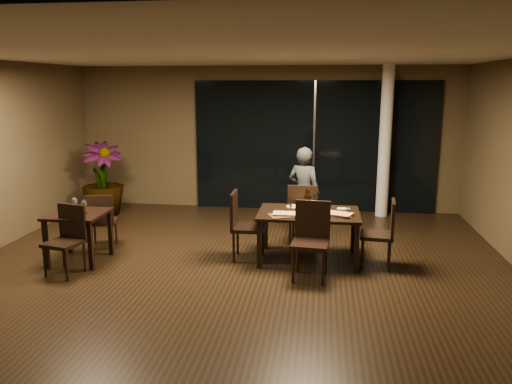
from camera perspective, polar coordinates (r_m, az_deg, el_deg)
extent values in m
plane|color=black|center=(7.05, -2.56, -9.57)|extent=(8.00, 8.00, 0.00)
cube|color=#4C3F28|center=(10.62, 1.23, 6.15)|extent=(8.00, 0.10, 3.00)
cube|color=#4C3F28|center=(2.88, -17.41, -10.94)|extent=(8.00, 0.10, 3.00)
cube|color=silver|center=(6.56, -2.81, 15.75)|extent=(8.00, 8.00, 0.04)
cube|color=black|center=(10.48, 6.64, 5.17)|extent=(5.00, 0.06, 2.70)
cylinder|color=white|center=(10.23, 14.53, 5.54)|extent=(0.24, 0.24, 3.00)
cube|color=black|center=(7.48, 6.04, -2.44)|extent=(1.50, 1.00, 0.04)
cube|color=black|center=(7.22, 0.36, -6.03)|extent=(0.06, 0.06, 0.71)
cube|color=black|center=(7.18, 11.41, -6.37)|extent=(0.06, 0.06, 0.71)
cube|color=black|center=(8.05, 1.15, -4.09)|extent=(0.06, 0.06, 0.71)
cube|color=black|center=(8.02, 11.03, -4.38)|extent=(0.06, 0.06, 0.71)
cube|color=black|center=(7.86, -19.72, -2.39)|extent=(0.80, 0.80, 0.04)
cube|color=black|center=(7.83, -22.87, -5.54)|extent=(0.06, 0.06, 0.71)
cube|color=black|center=(7.52, -18.37, -5.92)|extent=(0.06, 0.06, 0.71)
cube|color=black|center=(8.40, -20.55, -4.20)|extent=(0.06, 0.06, 0.71)
cube|color=black|center=(8.10, -16.29, -4.48)|extent=(0.06, 0.06, 0.71)
cube|color=black|center=(8.35, 5.45, -2.61)|extent=(0.51, 0.51, 0.05)
cylinder|color=black|center=(8.58, 6.86, -3.92)|extent=(0.04, 0.04, 0.49)
cylinder|color=black|center=(8.62, 4.27, -3.79)|extent=(0.04, 0.04, 0.49)
cylinder|color=black|center=(8.21, 6.61, -4.66)|extent=(0.04, 0.04, 0.49)
cylinder|color=black|center=(8.25, 3.91, -4.52)|extent=(0.04, 0.04, 0.49)
cube|color=black|center=(8.08, 5.31, -1.14)|extent=(0.48, 0.08, 0.54)
cube|color=black|center=(6.82, 6.21, -5.93)|extent=(0.53, 0.53, 0.06)
cylinder|color=black|center=(6.74, 4.24, -8.36)|extent=(0.04, 0.04, 0.50)
cylinder|color=black|center=(6.69, 7.66, -8.58)|extent=(0.04, 0.04, 0.50)
cylinder|color=black|center=(7.11, 4.76, -7.26)|extent=(0.04, 0.04, 0.50)
cylinder|color=black|center=(7.06, 7.99, -7.46)|extent=(0.04, 0.04, 0.50)
cube|color=black|center=(6.95, 6.50, -3.20)|extent=(0.49, 0.09, 0.55)
cube|color=black|center=(7.55, -0.87, -4.11)|extent=(0.49, 0.49, 0.05)
cylinder|color=black|center=(7.41, 0.46, -6.41)|extent=(0.04, 0.04, 0.49)
cylinder|color=black|center=(7.79, 0.78, -5.50)|extent=(0.04, 0.04, 0.49)
cylinder|color=black|center=(7.46, -2.57, -6.30)|extent=(0.04, 0.04, 0.49)
cylinder|color=black|center=(7.83, -2.11, -5.39)|extent=(0.04, 0.04, 0.49)
cube|color=black|center=(7.51, -2.54, -2.04)|extent=(0.05, 0.48, 0.55)
cube|color=black|center=(7.46, 13.63, -4.83)|extent=(0.51, 0.51, 0.05)
cylinder|color=black|center=(7.71, 12.14, -6.04)|extent=(0.04, 0.04, 0.47)
cylinder|color=black|center=(7.35, 12.04, -6.94)|extent=(0.04, 0.04, 0.47)
cylinder|color=black|center=(7.71, 14.96, -6.18)|extent=(0.04, 0.04, 0.47)
cylinder|color=black|center=(7.35, 15.00, -7.08)|extent=(0.04, 0.04, 0.47)
cube|color=black|center=(7.39, 15.36, -2.96)|extent=(0.09, 0.46, 0.53)
cube|color=black|center=(8.48, -17.12, -3.26)|extent=(0.51, 0.51, 0.05)
cylinder|color=black|center=(8.67, -15.70, -4.32)|extent=(0.03, 0.03, 0.43)
cylinder|color=black|center=(8.74, -17.95, -4.34)|extent=(0.03, 0.03, 0.43)
cylinder|color=black|center=(8.35, -16.07, -4.99)|extent=(0.03, 0.03, 0.43)
cylinder|color=black|center=(8.41, -18.40, -5.00)|extent=(0.03, 0.03, 0.43)
cube|color=black|center=(8.24, -17.47, -2.00)|extent=(0.42, 0.14, 0.48)
cube|color=black|center=(7.43, -21.14, -5.49)|extent=(0.54, 0.54, 0.05)
cylinder|color=black|center=(7.49, -23.00, -7.34)|extent=(0.04, 0.04, 0.46)
cylinder|color=black|center=(7.25, -20.87, -7.80)|extent=(0.04, 0.04, 0.46)
cylinder|color=black|center=(7.75, -21.13, -6.56)|extent=(0.04, 0.04, 0.46)
cylinder|color=black|center=(7.51, -19.02, -6.98)|extent=(0.04, 0.04, 0.46)
cube|color=black|center=(7.51, -20.26, -3.21)|extent=(0.45, 0.14, 0.51)
imported|color=#2E3034|center=(8.62, 5.49, -0.06)|extent=(0.63, 0.54, 1.58)
imported|color=#184818|center=(10.57, -17.12, 1.43)|extent=(1.14, 1.14, 1.48)
cube|color=#472F17|center=(7.26, 3.94, -2.64)|extent=(0.68, 0.52, 0.01)
cube|color=#4E3319|center=(7.35, 8.97, -2.57)|extent=(0.56, 0.36, 0.01)
cylinder|color=#B52514|center=(7.74, 4.67, -1.72)|extent=(0.27, 0.27, 0.01)
cylinder|color=white|center=(7.55, 3.81, -1.75)|extent=(0.08, 0.08, 0.09)
cylinder|color=white|center=(7.57, 7.98, -1.78)|extent=(0.08, 0.08, 0.10)
cube|color=white|center=(7.36, 10.05, -2.60)|extent=(0.20, 0.16, 0.01)
cube|color=silver|center=(7.72, 9.95, -1.90)|extent=(0.19, 0.11, 0.01)
cube|color=silver|center=(7.64, -20.21, -2.62)|extent=(0.20, 0.14, 0.01)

